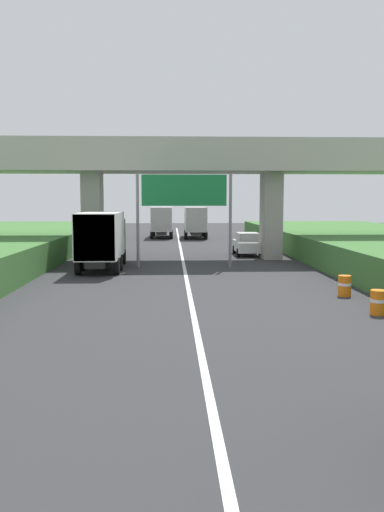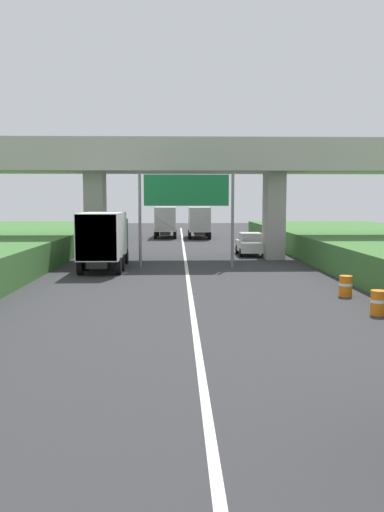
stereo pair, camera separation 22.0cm
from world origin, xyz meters
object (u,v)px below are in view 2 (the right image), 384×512
(truck_yellow, at_px, (166,220))
(construction_barrel_4, at_px, (378,303))
(truck_orange, at_px, (199,221))
(construction_barrel_5, at_px, (346,286))
(car_white, at_px, (250,244))
(truck_green, at_px, (105,237))
(overhead_highway_sign, at_px, (186,197))

(truck_yellow, height_order, construction_barrel_4, truck_yellow)
(construction_barrel_4, bearing_deg, truck_orange, 96.87)
(truck_yellow, bearing_deg, construction_barrel_5, -77.10)
(truck_yellow, height_order, car_white, truck_yellow)
(construction_barrel_5, bearing_deg, truck_orange, 97.60)
(truck_green, bearing_deg, construction_barrel_5, -38.92)
(overhead_highway_sign, distance_m, truck_green, 5.53)
(overhead_highway_sign, distance_m, construction_barrel_4, 15.97)
(overhead_highway_sign, relative_size, car_white, 1.43)
(overhead_highway_sign, bearing_deg, construction_barrel_4, -64.43)
(truck_yellow, relative_size, construction_barrel_5, 8.11)
(construction_barrel_4, xyz_separation_m, construction_barrel_5, (0.01, 3.78, 0.00))
(truck_orange, bearing_deg, car_white, -80.66)
(overhead_highway_sign, relative_size, construction_barrel_4, 6.53)
(truck_orange, distance_m, truck_yellow, 3.82)
(car_white, xyz_separation_m, construction_barrel_5, (1.74, -17.48, -0.40))
(overhead_highway_sign, bearing_deg, truck_orange, 85.97)
(truck_yellow, height_order, construction_barrel_5, truck_yellow)
(overhead_highway_sign, height_order, car_white, overhead_highway_sign)
(construction_barrel_5, bearing_deg, truck_yellow, 102.90)
(truck_green, distance_m, construction_barrel_4, 17.61)
(truck_orange, relative_size, construction_barrel_5, 8.11)
(truck_orange, xyz_separation_m, construction_barrel_5, (4.86, -36.40, -1.47))
(construction_barrel_4, relative_size, construction_barrel_5, 1.00)
(truck_green, distance_m, construction_barrel_5, 15.01)
(overhead_highway_sign, xyz_separation_m, car_white, (4.96, 7.28, -3.48))
(truck_green, height_order, truck_yellow, same)
(truck_orange, bearing_deg, construction_barrel_5, -82.40)
(car_white, bearing_deg, truck_green, -140.64)
(construction_barrel_5, bearing_deg, construction_barrel_4, -90.21)
(overhead_highway_sign, height_order, truck_yellow, overhead_highway_sign)
(construction_barrel_5, bearing_deg, truck_green, 141.08)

